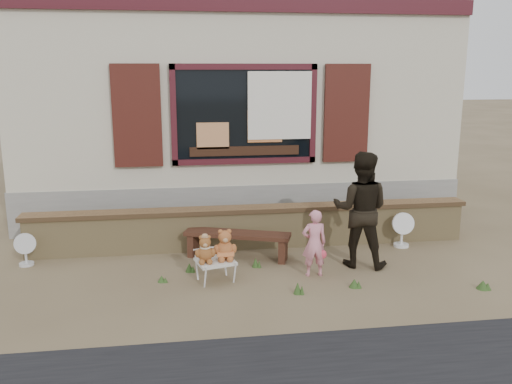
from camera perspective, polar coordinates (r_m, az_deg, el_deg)
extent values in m
plane|color=brown|center=(7.89, 0.64, -8.07)|extent=(80.00, 80.00, 0.00)
cube|color=beige|center=(11.84, -2.79, 10.83)|extent=(8.00, 5.00, 3.20)
cube|color=gray|center=(12.08, -2.69, 1.31)|extent=(8.04, 5.04, 0.80)
cube|color=black|center=(9.35, -1.23, 8.15)|extent=(2.30, 0.04, 1.50)
cube|color=#43131B|center=(9.30, -1.24, 13.06)|extent=(2.50, 0.08, 0.10)
cube|color=#43131B|center=(9.43, -1.19, 3.29)|extent=(2.50, 0.08, 0.10)
cube|color=#43131B|center=(9.26, -8.68, 7.96)|extent=(0.10, 0.08, 1.70)
cube|color=#43131B|center=(9.55, 6.02, 8.19)|extent=(0.10, 0.08, 1.70)
cube|color=#3A150F|center=(9.27, -12.42, 7.82)|extent=(0.80, 0.07, 1.70)
cube|color=#3A150F|center=(9.71, 9.50, 8.16)|extent=(0.80, 0.07, 1.70)
cube|color=white|center=(9.36, 2.51, 9.07)|extent=(1.10, 0.02, 1.15)
cube|color=#43131B|center=(9.38, -1.29, 19.18)|extent=(8.00, 0.12, 0.25)
cube|color=black|center=(9.39, -1.19, 4.37)|extent=(1.90, 0.06, 0.16)
cube|color=tan|center=(9.30, -4.58, 5.92)|extent=(0.55, 0.06, 0.45)
cube|color=#E08447|center=(9.39, 0.93, 6.95)|extent=(0.60, 0.06, 0.55)
cube|color=tan|center=(8.73, -0.38, -3.90)|extent=(7.00, 0.30, 0.60)
cube|color=brown|center=(8.64, -0.39, -1.81)|extent=(7.10, 0.36, 0.07)
cube|color=#361C12|center=(8.19, -1.98, -4.46)|extent=(1.62, 0.86, 0.06)
cube|color=#361C12|center=(8.44, -6.62, -5.51)|extent=(0.20, 0.32, 0.34)
cube|color=#361C12|center=(8.13, 2.86, -6.16)|extent=(0.20, 0.32, 0.34)
cube|color=silver|center=(7.37, -4.30, -7.30)|extent=(0.58, 0.54, 0.04)
cylinder|color=silver|center=(7.20, -5.37, -9.10)|extent=(0.03, 0.03, 0.26)
cylinder|color=silver|center=(7.33, -2.26, -8.67)|extent=(0.03, 0.03, 0.26)
cylinder|color=silver|center=(7.54, -6.24, -8.11)|extent=(0.03, 0.03, 0.26)
cylinder|color=silver|center=(7.65, -3.27, -7.71)|extent=(0.03, 0.03, 0.26)
imported|color=pink|center=(7.53, 6.14, -5.37)|extent=(0.35, 0.23, 0.95)
imported|color=black|center=(7.93, 10.97, -1.82)|extent=(1.01, 0.91, 1.68)
cylinder|color=silver|center=(8.69, -22.99, -6.99)|extent=(0.21, 0.21, 0.04)
cylinder|color=silver|center=(8.65, -23.07, -6.16)|extent=(0.03, 0.03, 0.27)
cylinder|color=silver|center=(8.59, -23.18, -4.96)|extent=(0.32, 0.19, 0.31)
cylinder|color=white|center=(9.13, 15.02, -5.42)|extent=(0.24, 0.24, 0.04)
cylinder|color=white|center=(9.09, 15.08, -4.49)|extent=(0.04, 0.04, 0.31)
cylinder|color=white|center=(9.02, 15.16, -3.16)|extent=(0.36, 0.14, 0.36)
cone|color=#2F4D1E|center=(7.05, 4.40, -10.05)|extent=(0.11, 0.11, 0.16)
cone|color=#2F4D1E|center=(7.92, -0.05, -7.43)|extent=(0.11, 0.11, 0.14)
cone|color=#2F4D1E|center=(7.52, -9.91, -8.98)|extent=(0.11, 0.11, 0.09)
cone|color=#2F4D1E|center=(7.77, 22.77, -8.98)|extent=(0.16, 0.16, 0.12)
cone|color=#2F4D1E|center=(7.35, 10.31, -9.42)|extent=(0.14, 0.14, 0.12)
cone|color=#2F4D1E|center=(7.81, -7.03, -7.88)|extent=(0.11, 0.11, 0.13)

